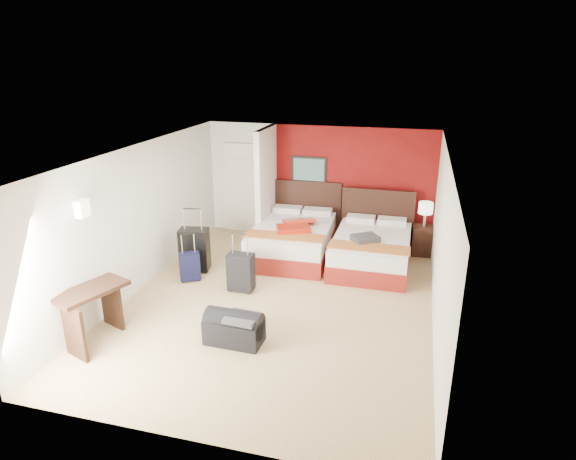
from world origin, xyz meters
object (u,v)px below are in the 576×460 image
(suitcase_charcoal, at_px, (241,273))
(duffel_bag, at_px, (234,329))
(red_suitcase_open, at_px, (296,225))
(table_lamp, at_px, (425,215))
(nightstand, at_px, (422,240))
(desk, at_px, (94,315))
(bed_left, at_px, (293,241))
(suitcase_navy, at_px, (190,268))
(bed_right, at_px, (371,251))
(suitcase_black, at_px, (195,251))

(suitcase_charcoal, distance_m, duffel_bag, 1.65)
(red_suitcase_open, relative_size, table_lamp, 1.71)
(duffel_bag, bearing_deg, table_lamp, 59.81)
(nightstand, bearing_deg, red_suitcase_open, -163.86)
(suitcase_charcoal, bearing_deg, red_suitcase_open, 71.61)
(desk, bearing_deg, nightstand, 65.78)
(bed_left, xyz_separation_m, suitcase_navy, (-1.52, -1.62, -0.07))
(nightstand, xyz_separation_m, suitcase_charcoal, (-3.04, -2.54, 0.03))
(bed_right, xyz_separation_m, red_suitcase_open, (-1.51, 0.02, 0.40))
(suitcase_charcoal, bearing_deg, bed_left, 75.61)
(table_lamp, xyz_separation_m, desk, (-4.51, -4.59, -0.44))
(nightstand, bearing_deg, bed_right, -140.52)
(bed_right, distance_m, duffel_bag, 3.60)
(suitcase_black, relative_size, desk, 0.80)
(red_suitcase_open, height_order, nightstand, red_suitcase_open)
(bed_right, bearing_deg, nightstand, 43.06)
(duffel_bag, distance_m, desk, 2.00)
(table_lamp, height_order, duffel_bag, table_lamp)
(suitcase_black, height_order, desk, desk)
(bed_right, relative_size, desk, 2.05)
(nightstand, distance_m, suitcase_black, 4.62)
(bed_left, xyz_separation_m, bed_right, (1.61, -0.12, -0.02))
(bed_right, bearing_deg, suitcase_charcoal, -141.45)
(nightstand, distance_m, desk, 6.44)
(red_suitcase_open, distance_m, desk, 4.25)
(table_lamp, distance_m, desk, 6.45)
(bed_left, height_order, nightstand, bed_left)
(red_suitcase_open, distance_m, nightstand, 2.65)
(desk, bearing_deg, suitcase_charcoal, 74.72)
(red_suitcase_open, xyz_separation_m, duffel_bag, (-0.11, -3.24, -0.50))
(duffel_bag, xyz_separation_m, desk, (-1.93, -0.48, 0.21))
(table_lamp, bearing_deg, suitcase_navy, -149.58)
(red_suitcase_open, bearing_deg, bed_left, 110.88)
(suitcase_black, bearing_deg, table_lamp, 15.05)
(table_lamp, xyz_separation_m, suitcase_navy, (-4.09, -2.40, -0.60))
(nightstand, height_order, table_lamp, table_lamp)
(bed_right, bearing_deg, bed_left, 176.04)
(table_lamp, xyz_separation_m, suitcase_charcoal, (-3.04, -2.54, -0.53))
(nightstand, relative_size, table_lamp, 1.17)
(bed_right, relative_size, suitcase_charcoal, 3.15)
(table_lamp, height_order, desk, table_lamp)
(nightstand, relative_size, suitcase_charcoal, 0.92)
(bed_left, relative_size, nightstand, 3.63)
(duffel_bag, relative_size, desk, 0.81)
(bed_right, xyz_separation_m, suitcase_navy, (-3.12, -1.51, -0.06))
(nightstand, distance_m, table_lamp, 0.56)
(nightstand, bearing_deg, suitcase_navy, -152.96)
(suitcase_charcoal, xyz_separation_m, suitcase_navy, (-1.04, 0.14, -0.07))
(red_suitcase_open, relative_size, desk, 0.87)
(suitcase_navy, bearing_deg, red_suitcase_open, 12.40)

